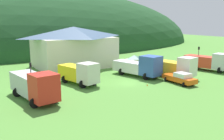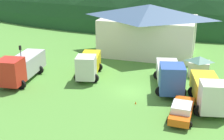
% 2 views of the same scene
% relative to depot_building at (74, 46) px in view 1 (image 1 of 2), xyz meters
% --- Properties ---
extents(ground_plane, '(200.00, 200.00, 0.00)m').
position_rel_depot_building_xyz_m(ground_plane, '(1.26, -16.19, -4.01)').
color(ground_plane, '#518C38').
extents(forested_hill_backdrop, '(133.86, 60.00, 39.03)m').
position_rel_depot_building_xyz_m(forested_hill_backdrop, '(1.26, 39.20, -4.01)').
color(forested_hill_backdrop, '#1E4723').
rests_on(forested_hill_backdrop, ground).
extents(depot_building, '(15.38, 11.21, 7.79)m').
position_rel_depot_building_xyz_m(depot_building, '(0.00, 0.00, 0.00)').
color(depot_building, silver).
rests_on(depot_building, ground).
extents(play_shed_cream, '(2.76, 2.30, 2.66)m').
position_rel_depot_building_xyz_m(play_shed_cream, '(8.27, -8.52, -2.64)').
color(play_shed_cream, beige).
rests_on(play_shed_cream, ground).
extents(crane_truck_red, '(3.99, 8.72, 3.54)m').
position_rel_depot_building_xyz_m(crane_truck_red, '(-12.58, -16.81, -2.19)').
color(crane_truck_red, red).
rests_on(crane_truck_red, ground).
extents(flatbed_truck_yellow, '(3.94, 7.23, 3.32)m').
position_rel_depot_building_xyz_m(flatbed_truck_yellow, '(-5.14, -13.14, -2.30)').
color(flatbed_truck_yellow, silver).
rests_on(flatbed_truck_yellow, ground).
extents(box_truck_blue, '(4.46, 8.85, 3.61)m').
position_rel_depot_building_xyz_m(box_truck_blue, '(5.21, -13.97, -2.27)').
color(box_truck_blue, '#3356AD').
rests_on(box_truck_blue, ground).
extents(heavy_rig_striped, '(4.23, 7.88, 3.49)m').
position_rel_depot_building_xyz_m(heavy_rig_striped, '(9.55, -17.33, -2.30)').
color(heavy_rig_striped, silver).
rests_on(heavy_rig_striped, ground).
extents(tow_truck_silver, '(4.38, 8.72, 3.29)m').
position_rel_depot_building_xyz_m(tow_truck_silver, '(18.93, -17.11, -2.30)').
color(tow_truck_silver, silver).
rests_on(tow_truck_silver, ground).
extents(service_pickup_orange, '(2.43, 5.33, 1.66)m').
position_rel_depot_building_xyz_m(service_pickup_orange, '(7.27, -20.62, -3.18)').
color(service_pickup_orange, '#E45A14').
rests_on(service_pickup_orange, ground).
extents(traffic_light_west, '(0.20, 0.32, 4.34)m').
position_rel_depot_building_xyz_m(traffic_light_west, '(-12.79, -16.31, -1.36)').
color(traffic_light_west, '#4C4C51').
rests_on(traffic_light_west, ground).
extents(traffic_light_east, '(0.20, 0.32, 4.16)m').
position_rel_depot_building_xyz_m(traffic_light_east, '(18.63, -14.70, -1.46)').
color(traffic_light_east, '#4C4C51').
rests_on(traffic_light_east, ground).
extents(traffic_cone_near_pickup, '(0.36, 0.36, 0.55)m').
position_rel_depot_building_xyz_m(traffic_cone_near_pickup, '(11.11, -12.11, -4.01)').
color(traffic_cone_near_pickup, orange).
rests_on(traffic_cone_near_pickup, ground).
extents(traffic_cone_mid_row, '(0.36, 0.36, 0.62)m').
position_rel_depot_building_xyz_m(traffic_cone_mid_row, '(2.45, -19.03, -4.01)').
color(traffic_cone_mid_row, orange).
rests_on(traffic_cone_mid_row, ground).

